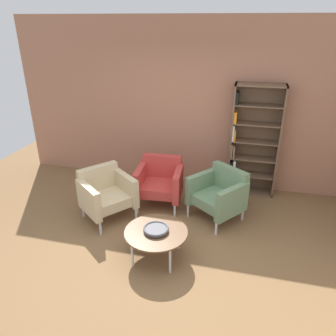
{
  "coord_description": "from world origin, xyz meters",
  "views": [
    {
      "loc": [
        1.0,
        -3.1,
        2.81
      ],
      "look_at": [
        0.02,
        0.84,
        0.95
      ],
      "focal_mm": 34.7,
      "sensor_mm": 36.0,
      "label": 1
    }
  ],
  "objects_px": {
    "bookshelf_tall": "(252,142)",
    "armchair_by_bookshelf": "(219,193)",
    "decorative_bowl": "(156,229)",
    "coffee_table_low": "(156,233)",
    "armchair_near_window": "(106,193)",
    "armchair_corner_red": "(160,181)"
  },
  "relations": [
    {
      "from": "bookshelf_tall",
      "to": "armchair_by_bookshelf",
      "type": "xyz_separation_m",
      "value": [
        -0.41,
        -0.99,
        -0.51
      ]
    },
    {
      "from": "decorative_bowl",
      "to": "armchair_by_bookshelf",
      "type": "xyz_separation_m",
      "value": [
        0.67,
        1.14,
        -0.02
      ]
    },
    {
      "from": "coffee_table_low",
      "to": "armchair_near_window",
      "type": "xyz_separation_m",
      "value": [
        -1.0,
        0.74,
        0.04
      ]
    },
    {
      "from": "decorative_bowl",
      "to": "armchair_near_window",
      "type": "height_order",
      "value": "armchair_near_window"
    },
    {
      "from": "decorative_bowl",
      "to": "armchair_near_window",
      "type": "distance_m",
      "value": 1.24
    },
    {
      "from": "bookshelf_tall",
      "to": "armchair_corner_red",
      "type": "relative_size",
      "value": 2.44
    },
    {
      "from": "decorative_bowl",
      "to": "armchair_corner_red",
      "type": "xyz_separation_m",
      "value": [
        -0.31,
        1.32,
        -0.02
      ]
    },
    {
      "from": "coffee_table_low",
      "to": "armchair_by_bookshelf",
      "type": "distance_m",
      "value": 1.32
    },
    {
      "from": "bookshelf_tall",
      "to": "decorative_bowl",
      "type": "distance_m",
      "value": 2.44
    },
    {
      "from": "coffee_table_low",
      "to": "armchair_near_window",
      "type": "bearing_deg",
      "value": 143.71
    },
    {
      "from": "decorative_bowl",
      "to": "bookshelf_tall",
      "type": "bearing_deg",
      "value": 63.1
    },
    {
      "from": "armchair_corner_red",
      "to": "armchair_near_window",
      "type": "height_order",
      "value": "same"
    },
    {
      "from": "armchair_corner_red",
      "to": "armchair_near_window",
      "type": "xyz_separation_m",
      "value": [
        -0.69,
        -0.58,
        0.0
      ]
    },
    {
      "from": "armchair_corner_red",
      "to": "decorative_bowl",
      "type": "bearing_deg",
      "value": -81.29
    },
    {
      "from": "bookshelf_tall",
      "to": "decorative_bowl",
      "type": "relative_size",
      "value": 5.94
    },
    {
      "from": "armchair_corner_red",
      "to": "armchair_by_bookshelf",
      "type": "bearing_deg",
      "value": -14.83
    },
    {
      "from": "decorative_bowl",
      "to": "armchair_corner_red",
      "type": "bearing_deg",
      "value": 103.3
    },
    {
      "from": "bookshelf_tall",
      "to": "armchair_corner_red",
      "type": "height_order",
      "value": "bookshelf_tall"
    },
    {
      "from": "armchair_by_bookshelf",
      "to": "armchair_near_window",
      "type": "relative_size",
      "value": 1.0
    },
    {
      "from": "coffee_table_low",
      "to": "armchair_near_window",
      "type": "height_order",
      "value": "armchair_near_window"
    },
    {
      "from": "bookshelf_tall",
      "to": "armchair_corner_red",
      "type": "xyz_separation_m",
      "value": [
        -1.39,
        -0.81,
        -0.51
      ]
    },
    {
      "from": "armchair_near_window",
      "to": "coffee_table_low",
      "type": "bearing_deg",
      "value": -87.73
    }
  ]
}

